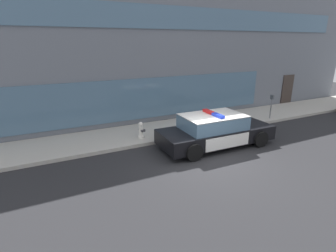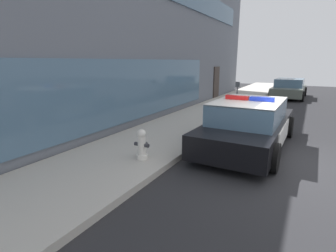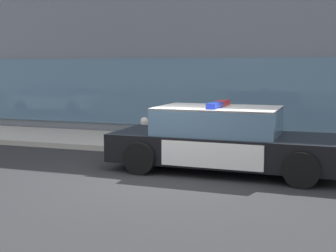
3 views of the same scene
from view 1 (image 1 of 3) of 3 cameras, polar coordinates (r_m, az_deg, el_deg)
The scene contains 6 objects.
ground at distance 9.96m, azimuth 8.98°, elevation -7.58°, with size 48.00×48.00×0.00m, color #262628.
sidewalk at distance 12.96m, azimuth -0.64°, elevation -0.86°, with size 48.00×2.74×0.15m, color #B2ADA3.
storefront_building at distance 19.52m, azimuth -2.87°, elevation 16.48°, with size 25.43×10.90×7.52m.
police_cruiser at distance 11.20m, azimuth 10.25°, elevation -0.97°, with size 4.96×2.18×1.49m.
fire_hydrant at distance 11.68m, azimuth -5.95°, elevation -0.90°, with size 0.34×0.39×0.73m.
parking_meter at distance 15.52m, azimuth 21.75°, elevation 4.87°, with size 0.12×0.18×1.34m.
Camera 1 is at (-5.33, -7.26, 4.26)m, focal length 27.82 mm.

